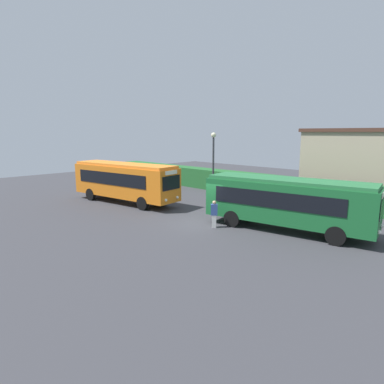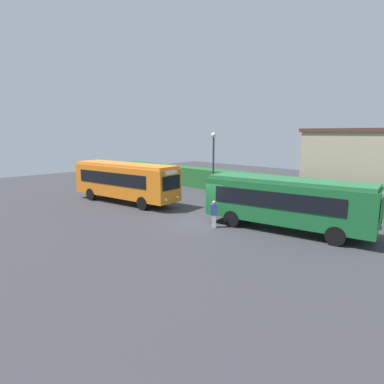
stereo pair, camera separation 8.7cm
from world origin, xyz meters
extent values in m
plane|color=#38383D|center=(0.00, 0.00, 0.00)|extent=(64.00, 64.00, 0.00)
cube|color=orange|center=(-8.61, 0.03, 1.76)|extent=(9.97, 3.74, 2.43)
cube|color=orange|center=(-8.61, 0.03, 3.08)|extent=(9.66, 3.51, 0.20)
cube|color=black|center=(-9.08, 1.14, 2.05)|extent=(7.52, 1.17, 0.97)
cube|color=black|center=(-8.73, -1.18, 2.05)|extent=(7.52, 1.17, 0.97)
cube|color=black|center=(-3.78, 0.76, 2.05)|extent=(0.32, 1.88, 1.02)
cube|color=silver|center=(-3.78, 0.76, 2.80)|extent=(0.23, 1.27, 0.28)
cylinder|color=black|center=(-5.78, 1.52, 0.50)|extent=(1.03, 0.43, 1.00)
cylinder|color=black|center=(-5.46, -0.57, 0.50)|extent=(1.03, 0.43, 1.00)
cylinder|color=black|center=(-11.75, 0.62, 0.50)|extent=(1.03, 0.43, 1.00)
cylinder|color=black|center=(-11.43, -1.47, 0.50)|extent=(1.03, 0.43, 1.00)
sphere|color=silver|center=(-3.86, 1.39, 0.90)|extent=(0.22, 0.22, 0.22)
sphere|color=silver|center=(-3.67, 0.13, 0.90)|extent=(0.22, 0.22, 0.22)
cube|color=#19602D|center=(4.53, 2.17, 1.69)|extent=(9.68, 4.00, 2.27)
cube|color=#27723C|center=(4.53, 2.17, 2.92)|extent=(9.37, 3.76, 0.20)
cube|color=black|center=(4.02, 3.30, 1.96)|extent=(7.23, 1.34, 0.91)
cube|color=black|center=(4.45, 0.94, 1.96)|extent=(7.23, 1.34, 0.91)
cube|color=black|center=(9.17, 3.01, 1.96)|extent=(0.38, 1.91, 0.95)
cube|color=silver|center=(9.17, 3.01, 2.64)|extent=(0.27, 1.29, 0.28)
cylinder|color=black|center=(7.21, 3.75, 0.50)|extent=(1.03, 0.45, 1.00)
cylinder|color=black|center=(7.59, 1.62, 0.50)|extent=(1.03, 0.45, 1.00)
cylinder|color=black|center=(1.47, 2.72, 0.50)|extent=(1.03, 0.45, 1.00)
cylinder|color=black|center=(1.85, 0.59, 0.50)|extent=(1.03, 0.45, 1.00)
sphere|color=silver|center=(9.07, 3.65, 0.90)|extent=(0.22, 0.22, 0.22)
sphere|color=silver|center=(9.30, 2.37, 0.90)|extent=(0.22, 0.22, 0.22)
cube|color=#4C6B47|center=(0.80, 3.50, 0.45)|extent=(0.37, 0.39, 0.89)
cube|color=silver|center=(0.80, 3.50, 1.28)|extent=(0.49, 0.55, 0.78)
sphere|color=#8C6647|center=(0.80, 3.50, 1.79)|extent=(0.24, 0.24, 0.24)
cube|color=silver|center=(1.18, -0.27, 0.38)|extent=(0.35, 0.35, 0.76)
cube|color=#334C8C|center=(1.18, -0.27, 1.09)|extent=(0.47, 0.45, 0.66)
sphere|color=tan|center=(1.18, -0.27, 1.53)|extent=(0.21, 0.21, 0.21)
cube|color=maroon|center=(5.21, 6.30, 0.42)|extent=(0.34, 0.38, 0.85)
cube|color=maroon|center=(5.21, 6.30, 1.22)|extent=(0.43, 0.54, 0.74)
sphere|color=brown|center=(5.21, 6.30, 1.71)|extent=(0.23, 0.23, 0.23)
cube|color=#23612C|center=(0.00, 9.96, 0.97)|extent=(44.00, 1.76, 1.94)
cube|color=tan|center=(4.59, 16.21, 2.82)|extent=(9.25, 7.49, 5.63)
cube|color=#4C2D23|center=(4.59, 16.21, 5.78)|extent=(9.62, 7.79, 0.30)
cylinder|color=#38383D|center=(-1.79, 2.99, 2.62)|extent=(0.14, 0.14, 5.24)
sphere|color=beige|center=(-1.79, 2.99, 5.42)|extent=(0.36, 0.36, 0.36)
camera|label=1|loc=(13.63, -14.64, 5.58)|focal=30.80mm
camera|label=2|loc=(13.69, -14.58, 5.58)|focal=30.80mm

